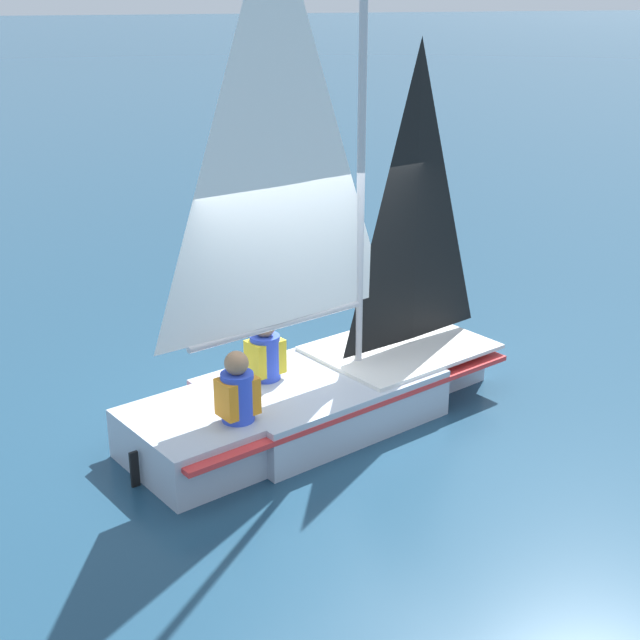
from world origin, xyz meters
The scene contains 4 objects.
ground_plane centered at (0.00, 0.00, 0.00)m, with size 260.00×260.00×0.00m, color navy.
sailboat_main centered at (-0.03, -0.01, 0.68)m, with size 4.27×2.91×5.06m.
sailor_helm centered at (-0.54, 0.08, 0.62)m, with size 0.41×0.39×1.16m.
sailor_crew centered at (-0.98, -0.74, 0.62)m, with size 0.41×0.39×1.16m.
Camera 1 is at (-2.26, -7.91, 4.21)m, focal length 50.00 mm.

